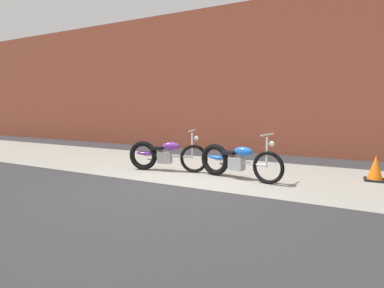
# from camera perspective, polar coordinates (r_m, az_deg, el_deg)

# --- Properties ---
(ground_plane) EXTENTS (80.00, 80.00, 0.00)m
(ground_plane) POSITION_cam_1_polar(r_m,az_deg,el_deg) (6.09, -3.45, -7.85)
(ground_plane) COLOR #2D2D30
(sidewalk_slab) EXTENTS (36.00, 3.50, 0.01)m
(sidewalk_slab) POSITION_cam_1_polar(r_m,az_deg,el_deg) (7.60, 3.28, -4.83)
(sidewalk_slab) COLOR gray
(sidewalk_slab) RESTS_ON ground
(brick_building_wall) EXTENTS (36.00, 0.50, 5.02)m
(brick_building_wall) POSITION_cam_1_polar(r_m,az_deg,el_deg) (10.74, 10.99, 11.93)
(brick_building_wall) COLOR brown
(brick_building_wall) RESTS_ON ground
(motorcycle_purple) EXTENTS (1.98, 0.71, 1.03)m
(motorcycle_purple) POSITION_cam_1_polar(r_m,az_deg,el_deg) (7.40, -5.73, -2.07)
(motorcycle_purple) COLOR black
(motorcycle_purple) RESTS_ON ground
(motorcycle_blue) EXTENTS (1.99, 0.70, 1.03)m
(motorcycle_blue) POSITION_cam_1_polar(r_m,az_deg,el_deg) (6.66, 7.89, -3.11)
(motorcycle_blue) COLOR black
(motorcycle_blue) RESTS_ON ground
(traffic_cone) EXTENTS (0.40, 0.40, 0.55)m
(traffic_cone) POSITION_cam_1_polar(r_m,az_deg,el_deg) (7.49, 31.41, -4.11)
(traffic_cone) COLOR orange
(traffic_cone) RESTS_ON ground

